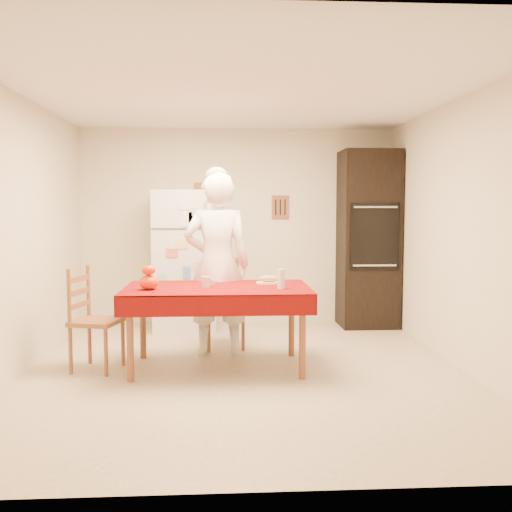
{
  "coord_description": "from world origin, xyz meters",
  "views": [
    {
      "loc": [
        -0.19,
        -5.12,
        1.49
      ],
      "look_at": [
        0.12,
        0.2,
        1.04
      ],
      "focal_mm": 40.0,
      "sensor_mm": 36.0,
      "label": 1
    }
  ],
  "objects": [
    {
      "name": "bread_loaf",
      "position": [
        0.24,
        0.3,
        0.81
      ],
      "size": [
        0.18,
        0.1,
        0.06
      ],
      "primitive_type": "ellipsoid",
      "color": "#A48350",
      "rests_on": "bread_plate"
    },
    {
      "name": "chair_left",
      "position": [
        -1.41,
        0.13,
        0.51
      ],
      "size": [
        0.49,
        0.51,
        0.95
      ],
      "rotation": [
        0.0,
        0.0,
        1.32
      ],
      "color": "brown",
      "rests_on": "floor"
    },
    {
      "name": "coffee_mug",
      "position": [
        -0.35,
        0.08,
        0.81
      ],
      "size": [
        0.08,
        0.08,
        0.1
      ],
      "primitive_type": "cylinder",
      "color": "silver",
      "rests_on": "dining_table"
    },
    {
      "name": "pumpkin_lower",
      "position": [
        -0.85,
        -0.03,
        0.83
      ],
      "size": [
        0.17,
        0.17,
        0.13
      ],
      "primitive_type": "ellipsoid",
      "color": "#E14205",
      "rests_on": "dining_table"
    },
    {
      "name": "floor",
      "position": [
        0.0,
        0.0,
        0.0
      ],
      "size": [
        4.5,
        4.5,
        0.0
      ],
      "primitive_type": "plane",
      "color": "tan",
      "rests_on": "ground"
    },
    {
      "name": "dining_table",
      "position": [
        -0.25,
        0.11,
        0.69
      ],
      "size": [
        1.7,
        1.0,
        0.76
      ],
      "color": "brown",
      "rests_on": "floor"
    },
    {
      "name": "spice_jar_right",
      "position": [
        -0.36,
        1.93,
        1.75
      ],
      "size": [
        0.05,
        0.05,
        0.1
      ],
      "primitive_type": "cylinder",
      "color": "#9A5D1C",
      "rests_on": "refrigerator"
    },
    {
      "name": "refrigerator",
      "position": [
        -0.65,
        1.88,
        0.85
      ],
      "size": [
        0.75,
        0.74,
        1.7
      ],
      "color": "white",
      "rests_on": "floor"
    },
    {
      "name": "chair_far",
      "position": [
        -0.2,
        0.95,
        0.51
      ],
      "size": [
        0.48,
        0.46,
        0.95
      ],
      "rotation": [
        0.0,
        0.0,
        0.15
      ],
      "color": "brown",
      "rests_on": "floor"
    },
    {
      "name": "room_shell",
      "position": [
        0.0,
        0.0,
        1.62
      ],
      "size": [
        4.02,
        4.52,
        2.51
      ],
      "color": "beige",
      "rests_on": "ground"
    },
    {
      "name": "wine_glass",
      "position": [
        0.33,
        -0.03,
        0.85
      ],
      "size": [
        0.07,
        0.07,
        0.18
      ],
      "primitive_type": "cylinder",
      "color": "white",
      "rests_on": "dining_table"
    },
    {
      "name": "spice_jar_left",
      "position": [
        -0.52,
        1.93,
        1.75
      ],
      "size": [
        0.05,
        0.05,
        0.1
      ],
      "primitive_type": "cylinder",
      "color": "brown",
      "rests_on": "refrigerator"
    },
    {
      "name": "oven_cabinet",
      "position": [
        1.63,
        1.93,
        1.1
      ],
      "size": [
        0.7,
        0.62,
        2.2
      ],
      "color": "black",
      "rests_on": "floor"
    },
    {
      "name": "pumpkin_upper",
      "position": [
        -0.85,
        -0.03,
        0.94
      ],
      "size": [
        0.12,
        0.12,
        0.09
      ],
      "primitive_type": "ellipsoid",
      "color": "red",
      "rests_on": "pumpkin_lower"
    },
    {
      "name": "bread_plate",
      "position": [
        0.24,
        0.3,
        0.77
      ],
      "size": [
        0.24,
        0.24,
        0.02
      ],
      "primitive_type": "cylinder",
      "color": "white",
      "rests_on": "dining_table"
    },
    {
      "name": "seated_woman",
      "position": [
        -0.25,
        0.61,
        0.92
      ],
      "size": [
        0.67,
        0.44,
        1.84
      ],
      "primitive_type": "imported",
      "rotation": [
        0.0,
        0.0,
        3.14
      ],
      "color": "white",
      "rests_on": "floor"
    },
    {
      "name": "spice_jar_mid",
      "position": [
        -0.46,
        1.93,
        1.75
      ],
      "size": [
        0.05,
        0.05,
        0.1
      ],
      "primitive_type": "cylinder",
      "color": "#91471A",
      "rests_on": "refrigerator"
    }
  ]
}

